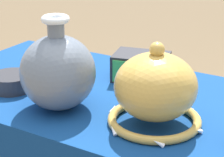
# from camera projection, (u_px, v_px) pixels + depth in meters

# --- Properties ---
(display_table) EXTENTS (1.29, 0.61, 0.72)m
(display_table) POSITION_uv_depth(u_px,v_px,m) (129.00, 126.00, 1.27)
(display_table) COLOR #38383D
(display_table) RESTS_ON ground_plane
(vase_tall_bulbous) EXTENTS (0.20, 0.20, 0.26)m
(vase_tall_bulbous) POSITION_uv_depth(u_px,v_px,m) (58.00, 72.00, 1.16)
(vase_tall_bulbous) COLOR slate
(vase_tall_bulbous) RESTS_ON display_table
(vase_dome_bell) EXTENTS (0.25, 0.24, 0.22)m
(vase_dome_bell) POSITION_uv_depth(u_px,v_px,m) (155.00, 91.00, 1.07)
(vase_dome_bell) COLOR gold
(vase_dome_bell) RESTS_ON display_table
(mosaic_tile_box) EXTENTS (0.19, 0.16, 0.08)m
(mosaic_tile_box) POSITION_uv_depth(u_px,v_px,m) (141.00, 67.00, 1.37)
(mosaic_tile_box) COLOR #232328
(mosaic_tile_box) RESTS_ON display_table
(pot_squat_charcoal) EXTENTS (0.13, 0.13, 0.05)m
(pot_squat_charcoal) POSITION_uv_depth(u_px,v_px,m) (12.00, 82.00, 1.31)
(pot_squat_charcoal) COLOR #2D2D33
(pot_squat_charcoal) RESTS_ON display_table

